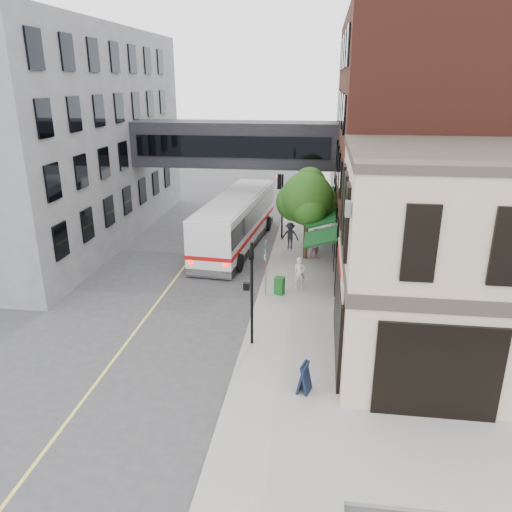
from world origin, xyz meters
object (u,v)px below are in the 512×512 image
(pedestrian_b, at_px, (317,244))
(bus, at_px, (236,219))
(pedestrian_a, at_px, (299,273))
(newspaper_box, at_px, (280,286))
(sandwich_board, at_px, (304,378))
(pedestrian_c, at_px, (290,236))

(pedestrian_b, bearing_deg, bus, 124.76)
(pedestrian_a, relative_size, pedestrian_b, 0.90)
(bus, xyz_separation_m, pedestrian_b, (5.44, -2.24, -0.76))
(newspaper_box, bearing_deg, bus, 131.99)
(pedestrian_a, xyz_separation_m, sandwich_board, (0.66, -9.33, -0.31))
(bus, xyz_separation_m, pedestrian_c, (3.66, -0.44, -0.85))
(pedestrian_a, bearing_deg, pedestrian_b, 65.28)
(bus, bearing_deg, sandwich_board, -72.18)
(bus, xyz_separation_m, newspaper_box, (3.64, -7.94, -1.27))
(pedestrian_b, relative_size, sandwich_board, 1.72)
(newspaper_box, bearing_deg, pedestrian_c, 107.19)
(bus, xyz_separation_m, pedestrian_a, (4.61, -7.07, -0.86))
(pedestrian_b, bearing_deg, sandwich_board, -123.54)
(pedestrian_c, relative_size, newspaper_box, 1.89)
(pedestrian_a, height_order, pedestrian_c, pedestrian_c)
(pedestrian_b, relative_size, newspaper_box, 2.07)
(bus, xyz_separation_m, sandwich_board, (5.27, -16.40, -1.17))
(pedestrian_a, distance_m, sandwich_board, 9.35)
(pedestrian_c, bearing_deg, newspaper_box, -88.33)
(bus, distance_m, pedestrian_a, 8.49)
(bus, relative_size, pedestrian_c, 7.19)
(sandwich_board, bearing_deg, newspaper_box, 117.04)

